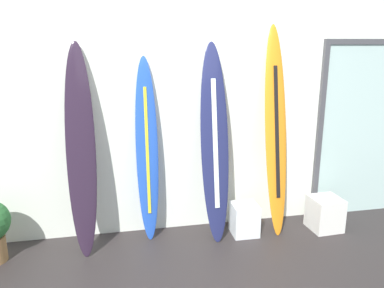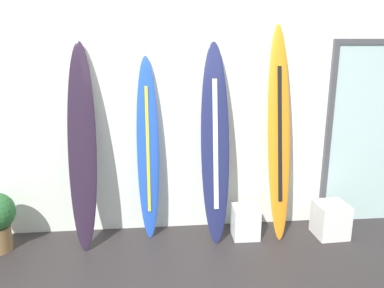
{
  "view_description": "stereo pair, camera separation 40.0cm",
  "coord_description": "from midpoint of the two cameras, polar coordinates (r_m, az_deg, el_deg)",
  "views": [
    {
      "loc": [
        -0.72,
        -2.84,
        2.09
      ],
      "look_at": [
        0.05,
        0.95,
        1.06
      ],
      "focal_mm": 36.07,
      "sensor_mm": 36.0,
      "label": 1
    },
    {
      "loc": [
        -0.32,
        -2.9,
        2.09
      ],
      "look_at": [
        0.05,
        0.95,
        1.06
      ],
      "focal_mm": 36.07,
      "sensor_mm": 36.0,
      "label": 2
    }
  ],
  "objects": [
    {
      "name": "wall_back",
      "position": [
        4.26,
        -4.33,
        5.6
      ],
      "size": [
        7.2,
        0.2,
        2.8
      ],
      "primitive_type": "cube",
      "color": "silver",
      "rests_on": "ground"
    },
    {
      "name": "surfboard_charcoal",
      "position": [
        3.99,
        -18.89,
        -1.21
      ],
      "size": [
        0.29,
        0.47,
        2.1
      ],
      "color": "#281B2C",
      "rests_on": "ground"
    },
    {
      "name": "surfboard_cobalt",
      "position": [
        4.09,
        -9.45,
        -1.35
      ],
      "size": [
        0.23,
        0.26,
        1.95
      ],
      "color": "blue",
      "rests_on": "ground"
    },
    {
      "name": "surfboard_navy",
      "position": [
        4.04,
        0.56,
        -0.21
      ],
      "size": [
        0.3,
        0.45,
        2.09
      ],
      "color": "navy",
      "rests_on": "ground"
    },
    {
      "name": "surfboard_sunset",
      "position": [
        4.21,
        9.65,
        1.67
      ],
      "size": [
        0.27,
        0.46,
        2.27
      ],
      "color": "orange",
      "rests_on": "ground"
    },
    {
      "name": "display_block_left",
      "position": [
        4.65,
        16.72,
        -9.86
      ],
      "size": [
        0.35,
        0.35,
        0.38
      ],
      "color": "silver",
      "rests_on": "ground"
    },
    {
      "name": "display_block_center",
      "position": [
        4.37,
        5.15,
        -11.08
      ],
      "size": [
        0.29,
        0.29,
        0.35
      ],
      "color": "silver",
      "rests_on": "ground"
    },
    {
      "name": "glass_door",
      "position": [
        4.96,
        21.52,
        2.28
      ],
      "size": [
        1.12,
        0.06,
        2.12
      ],
      "color": "silver",
      "rests_on": "ground"
    }
  ]
}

